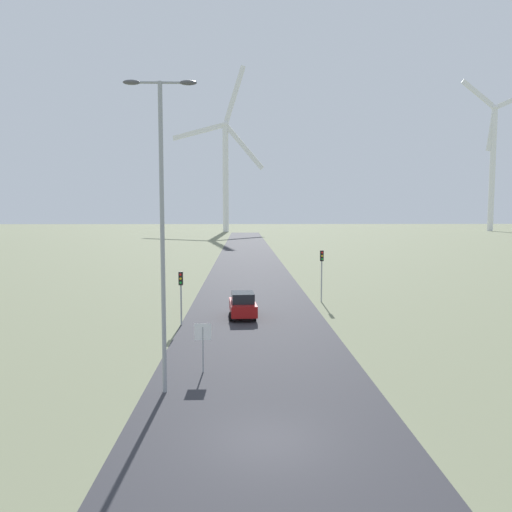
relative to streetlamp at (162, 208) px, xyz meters
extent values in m
plane|color=#757A5B|center=(4.09, -4.63, -7.73)|extent=(600.00, 600.00, 0.00)
cube|color=#2D2D33|center=(4.09, 43.37, -7.73)|extent=(10.00, 240.00, 0.01)
cylinder|color=#93999E|center=(0.00, 0.00, -1.35)|extent=(0.18, 0.18, 12.76)
cylinder|color=#93999E|center=(0.00, 0.00, 4.98)|extent=(2.25, 0.10, 0.10)
ellipsoid|color=#4C4C51|center=(-1.13, 0.00, 4.98)|extent=(0.70, 0.32, 0.20)
ellipsoid|color=#4C4C51|center=(1.13, 0.00, 4.98)|extent=(0.70, 0.32, 0.20)
cylinder|color=#93999E|center=(1.40, 2.57, -6.64)|extent=(0.07, 0.07, 2.18)
cube|color=white|center=(1.40, 2.56, -5.78)|extent=(0.81, 0.01, 0.81)
cube|color=red|center=(1.40, 2.57, -5.78)|extent=(0.76, 0.02, 0.76)
cylinder|color=#93999E|center=(-0.85, 12.56, -5.93)|extent=(0.11, 0.11, 3.60)
cube|color=black|center=(-0.85, 12.56, -4.58)|extent=(0.28, 0.24, 0.90)
sphere|color=red|center=(-0.85, 12.43, -4.31)|extent=(0.16, 0.16, 0.16)
sphere|color=gold|center=(-0.85, 12.43, -4.58)|extent=(0.16, 0.16, 0.16)
sphere|color=green|center=(-0.85, 12.43, -4.85)|extent=(0.16, 0.16, 0.16)
cylinder|color=#93999E|center=(9.90, 20.89, -5.55)|extent=(0.11, 0.11, 4.36)
cube|color=black|center=(9.90, 20.89, -3.82)|extent=(0.28, 0.24, 0.90)
sphere|color=red|center=(9.90, 20.75, -3.55)|extent=(0.16, 0.16, 0.16)
sphere|color=gold|center=(9.90, 20.75, -3.82)|extent=(0.16, 0.16, 0.16)
sphere|color=green|center=(9.90, 20.75, -4.09)|extent=(0.16, 0.16, 0.16)
cube|color=maroon|center=(3.27, 14.88, -7.00)|extent=(2.06, 4.21, 0.80)
cube|color=#1E2328|center=(3.27, 14.73, -6.25)|extent=(1.69, 2.19, 0.70)
cylinder|color=black|center=(2.45, 16.15, -7.40)|extent=(0.22, 0.66, 0.66)
cylinder|color=black|center=(4.10, 16.15, -7.40)|extent=(0.22, 0.66, 0.66)
cylinder|color=black|center=(2.45, 13.61, -7.40)|extent=(0.22, 0.66, 0.66)
cylinder|color=black|center=(4.10, 13.61, -7.40)|extent=(0.22, 0.66, 0.66)
cylinder|color=white|center=(-3.25, 170.49, 12.44)|extent=(2.20, 2.20, 40.33)
sphere|color=white|center=(-3.25, 170.49, 32.60)|extent=(2.60, 2.60, 2.60)
cube|color=white|center=(0.27, 169.32, 43.32)|extent=(8.40, 3.21, 20.80)
cube|color=white|center=(-13.81, 174.00, 30.45)|extent=(20.40, 7.21, 5.83)
cube|color=white|center=(3.80, 168.14, 24.04)|extent=(14.74, 5.32, 17.33)
cylinder|color=white|center=(101.90, 176.00, 16.37)|extent=(2.20, 2.20, 48.20)
sphere|color=white|center=(101.90, 176.00, 40.47)|extent=(2.60, 2.60, 2.60)
cube|color=white|center=(94.95, 175.79, 45.68)|extent=(13.95, 0.93, 11.09)
cube|color=white|center=(100.86, 175.97, 31.84)|extent=(3.73, 0.62, 16.18)
camera|label=1|loc=(3.30, -20.50, -0.17)|focal=35.00mm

